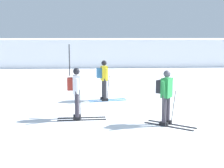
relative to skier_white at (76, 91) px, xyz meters
name	(u,v)px	position (x,y,z in m)	size (l,w,h in m)	color
ground_plane	(215,125)	(4.32, -0.92, -0.96)	(120.00, 120.00, 0.00)	white
far_snow_ridge	(131,51)	(4.32, 20.15, 0.21)	(80.00, 9.43, 2.33)	white
skier_white	(76,91)	(0.00, 0.00, 0.00)	(1.61, 1.00, 1.71)	black
skier_green	(166,95)	(2.78, -0.80, 0.00)	(1.50, 1.26, 1.71)	black
skier_yellow	(104,78)	(1.00, 2.85, 0.00)	(1.64, 0.99, 1.71)	#237AC6
trail_marker_pole	(69,60)	(-1.02, 10.91, 0.11)	(0.07, 0.07, 2.12)	black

